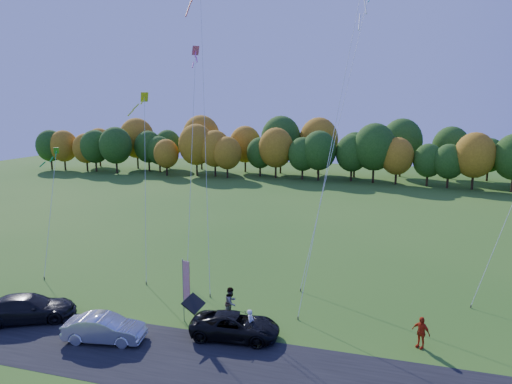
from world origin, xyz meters
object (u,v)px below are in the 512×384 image
(black_suv, at_px, (235,326))
(silver_sedan, at_px, (104,328))
(feather_flag, at_px, (186,284))
(person_east, at_px, (421,332))

(black_suv, bearing_deg, silver_sedan, 103.26)
(feather_flag, bearing_deg, person_east, 3.15)
(black_suv, xyz_separation_m, feather_flag, (-3.42, 0.98, 1.70))
(silver_sedan, distance_m, person_east, 17.23)
(black_suv, height_order, feather_flag, feather_flag)
(silver_sedan, xyz_separation_m, person_east, (16.74, 4.09, 0.15))
(person_east, bearing_deg, silver_sedan, -132.52)
(black_suv, height_order, silver_sedan, silver_sedan)
(silver_sedan, bearing_deg, feather_flag, -54.94)
(silver_sedan, relative_size, feather_flag, 1.13)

